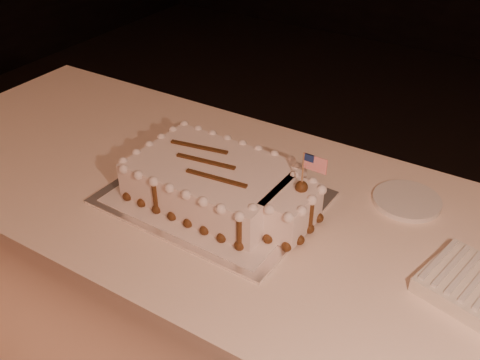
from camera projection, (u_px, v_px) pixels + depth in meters
The scene contains 6 objects.
room_shell at pixel (35, 7), 0.48m from camera, with size 6.10×8.10×2.90m.
banquet_table at pixel (288, 328), 1.48m from camera, with size 2.40×0.80×0.75m, color #FFDDC5.
cake_board at pixel (213, 198), 1.34m from camera, with size 0.51×0.38×0.01m, color white.
doily at pixel (213, 196), 1.34m from camera, with size 0.46×0.35×0.00m, color silver.
sheet_cake at pixel (221, 184), 1.30m from camera, with size 0.49×0.29×0.19m.
side_plate at pixel (407, 201), 1.32m from camera, with size 0.17×0.17×0.01m, color silver.
Camera 1 is at (0.41, -0.31, 1.54)m, focal length 40.00 mm.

